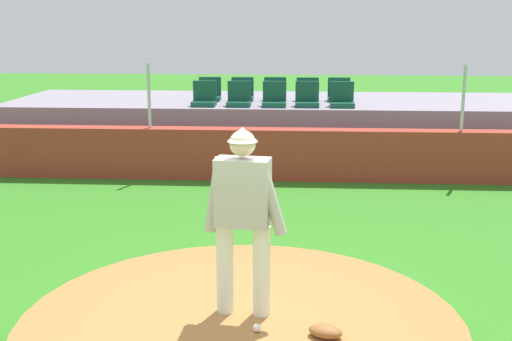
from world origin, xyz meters
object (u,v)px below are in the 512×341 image
object	(u,v)px
fielding_glove	(325,331)
stadium_chair_8	(307,94)
baseball	(257,328)
stadium_chair_2	(274,99)
stadium_chair_6	(242,93)
pitcher	(243,208)
stadium_chair_5	(210,93)
stadium_chair_0	(204,98)
stadium_chair_1	(239,98)
stadium_chair_3	(307,99)
stadium_chair_9	(339,94)
stadium_chair_4	(342,99)
stadium_chair_7	(275,93)

from	to	relation	value
fielding_glove	stadium_chair_8	world-z (taller)	stadium_chair_8
stadium_chair_8	baseball	bearing A→B (deg)	86.44
stadium_chair_2	stadium_chair_6	world-z (taller)	same
pitcher	baseball	world-z (taller)	pitcher
stadium_chair_5	stadium_chair_8	world-z (taller)	same
stadium_chair_0	stadium_chair_1	xyz separation A→B (m)	(0.72, 0.00, 0.00)
stadium_chair_3	stadium_chair_5	size ratio (longest dim) A/B	1.00
baseball	stadium_chair_9	size ratio (longest dim) A/B	0.15
fielding_glove	stadium_chair_1	size ratio (longest dim) A/B	0.60
stadium_chair_4	stadium_chair_5	world-z (taller)	same
fielding_glove	stadium_chair_7	world-z (taller)	stadium_chair_7
stadium_chair_1	stadium_chair_2	xyz separation A→B (m)	(0.72, -0.00, 0.00)
fielding_glove	stadium_chair_8	size ratio (longest dim) A/B	0.60
stadium_chair_1	stadium_chair_9	xyz separation A→B (m)	(2.09, 0.95, 0.00)
stadium_chair_4	stadium_chair_2	bearing A→B (deg)	0.81
stadium_chair_4	stadium_chair_6	size ratio (longest dim) A/B	1.00
stadium_chair_0	stadium_chair_9	size ratio (longest dim) A/B	1.00
stadium_chair_9	fielding_glove	bearing A→B (deg)	85.97
stadium_chair_0	stadium_chair_5	size ratio (longest dim) A/B	1.00
stadium_chair_4	stadium_chair_9	distance (m)	0.93
baseball	stadium_chair_0	xyz separation A→B (m)	(-1.57, 7.89, 1.10)
baseball	stadium_chair_6	bearing A→B (deg)	95.65
stadium_chair_4	stadium_chair_0	bearing A→B (deg)	0.35
stadium_chair_4	stadium_chair_5	distance (m)	2.95
stadium_chair_1	stadium_chair_8	bearing A→B (deg)	-147.43
stadium_chair_6	stadium_chair_7	distance (m)	0.71
stadium_chair_3	pitcher	bearing A→B (deg)	84.83
stadium_chair_6	stadium_chair_2	bearing A→B (deg)	128.97
stadium_chair_4	stadium_chair_8	xyz separation A→B (m)	(-0.69, 0.88, 0.00)
fielding_glove	stadium_chair_4	size ratio (longest dim) A/B	0.60
baseball	stadium_chair_4	world-z (taller)	stadium_chair_4
stadium_chair_9	stadium_chair_8	bearing A→B (deg)	4.25
stadium_chair_0	stadium_chair_3	size ratio (longest dim) A/B	1.00
stadium_chair_7	fielding_glove	bearing A→B (deg)	94.89
baseball	stadium_chair_1	xyz separation A→B (m)	(-0.86, 7.89, 1.10)
pitcher	stadium_chair_6	bearing A→B (deg)	102.78
stadium_chair_1	stadium_chair_3	xyz separation A→B (m)	(1.39, 0.03, 0.00)
fielding_glove	stadium_chair_3	bearing A→B (deg)	109.66
pitcher	stadium_chair_5	bearing A→B (deg)	107.57
stadium_chair_6	fielding_glove	bearing A→B (deg)	99.44
stadium_chair_4	stadium_chair_3	bearing A→B (deg)	-1.06
stadium_chair_6	stadium_chair_9	size ratio (longest dim) A/B	1.00
stadium_chair_4	stadium_chair_8	world-z (taller)	same
stadium_chair_4	stadium_chair_7	size ratio (longest dim) A/B	1.00
stadium_chair_1	stadium_chair_9	distance (m)	2.29
stadium_chair_6	stadium_chair_8	distance (m)	1.42
pitcher	stadium_chair_6	size ratio (longest dim) A/B	3.56
fielding_glove	stadium_chair_3	world-z (taller)	stadium_chair_3
baseball	stadium_chair_2	size ratio (longest dim) A/B	0.15
pitcher	stadium_chair_1	world-z (taller)	pitcher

